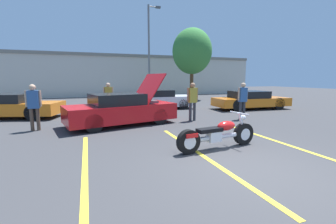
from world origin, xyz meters
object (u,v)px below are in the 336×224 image
(light_pole, at_px, (150,49))
(parked_car_mid_row, at_px, (159,99))
(motorcycle, at_px, (218,135))
(spectator_by_show_car, at_px, (193,98))
(show_car_hood_open, at_px, (122,109))
(parked_car_left_row, at_px, (10,106))
(spectator_near_motorcycle, at_px, (34,103))
(tree_background, at_px, (192,51))
(spectator_far_lot, at_px, (108,96))
(parked_car_right_row, at_px, (250,100))
(spectator_midground, at_px, (243,98))

(light_pole, height_order, parked_car_mid_row, light_pole)
(motorcycle, relative_size, spectator_by_show_car, 1.45)
(light_pole, xyz_separation_m, show_car_hood_open, (-4.36, -11.57, -3.99))
(parked_car_left_row, xyz_separation_m, spectator_near_motorcycle, (1.67, -3.42, 0.43))
(tree_background, distance_m, parked_car_left_row, 14.28)
(motorcycle, relative_size, show_car_hood_open, 0.53)
(tree_background, height_order, spectator_far_lot, tree_background)
(tree_background, height_order, parked_car_mid_row, tree_background)
(spectator_near_motorcycle, bearing_deg, parked_car_mid_row, 35.74)
(parked_car_mid_row, bearing_deg, tree_background, 51.64)
(parked_car_mid_row, bearing_deg, light_pole, 83.58)
(parked_car_right_row, bearing_deg, spectator_by_show_car, -151.26)
(tree_background, xyz_separation_m, show_car_hood_open, (-7.65, -9.40, -3.63))
(motorcycle, distance_m, spectator_far_lot, 7.51)
(parked_car_left_row, relative_size, parked_car_right_row, 1.01)
(tree_background, distance_m, parked_car_right_row, 8.15)
(parked_car_right_row, distance_m, parked_car_mid_row, 5.68)
(light_pole, bearing_deg, tree_background, -33.45)
(light_pole, bearing_deg, parked_car_mid_row, -100.96)
(show_car_hood_open, bearing_deg, tree_background, 37.77)
(tree_background, height_order, spectator_near_motorcycle, tree_background)
(spectator_midground, bearing_deg, parked_car_right_row, 45.14)
(spectator_near_motorcycle, relative_size, spectator_by_show_car, 0.99)
(tree_background, height_order, spectator_by_show_car, tree_background)
(tree_background, height_order, motorcycle, tree_background)
(parked_car_right_row, relative_size, spectator_far_lot, 2.86)
(tree_background, bearing_deg, parked_car_right_row, -85.66)
(spectator_midground, bearing_deg, spectator_near_motorcycle, 175.85)
(light_pole, bearing_deg, show_car_hood_open, -110.65)
(light_pole, height_order, spectator_by_show_car, light_pole)
(parked_car_right_row, bearing_deg, spectator_far_lot, 177.87)
(tree_background, height_order, parked_car_right_row, tree_background)
(parked_car_mid_row, xyz_separation_m, spectator_far_lot, (-3.20, -1.29, 0.41))
(parked_car_mid_row, bearing_deg, parked_car_left_row, -168.49)
(spectator_by_show_car, xyz_separation_m, spectator_midground, (2.33, -0.44, -0.00))
(spectator_midground, relative_size, spectator_far_lot, 1.02)
(show_car_hood_open, bearing_deg, motorcycle, -77.81)
(motorcycle, bearing_deg, spectator_near_motorcycle, 134.39)
(tree_background, distance_m, spectator_near_motorcycle, 14.66)
(motorcycle, bearing_deg, spectator_far_lot, 100.29)
(motorcycle, bearing_deg, parked_car_left_row, 125.20)
(spectator_near_motorcycle, relative_size, spectator_midground, 0.99)
(spectator_near_motorcycle, bearing_deg, parked_car_right_row, 10.91)
(parked_car_right_row, distance_m, spectator_by_show_car, 5.65)
(spectator_by_show_car, relative_size, spectator_far_lot, 1.02)
(parked_car_mid_row, distance_m, spectator_by_show_car, 4.57)
(parked_car_right_row, distance_m, spectator_far_lot, 8.50)
(spectator_near_motorcycle, height_order, spectator_midground, spectator_midground)
(show_car_hood_open, distance_m, spectator_far_lot, 3.09)
(show_car_hood_open, bearing_deg, parked_car_right_row, 1.69)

